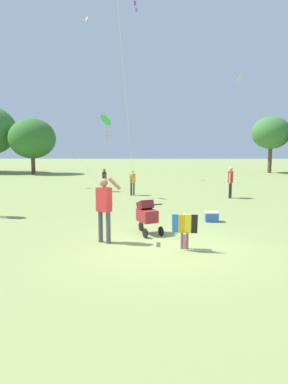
# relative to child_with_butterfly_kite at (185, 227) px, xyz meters

# --- Properties ---
(ground_plane) EXTENTS (120.00, 120.00, 0.00)m
(ground_plane) POSITION_rel_child_with_butterfly_kite_xyz_m (-0.58, 0.21, -0.58)
(ground_plane) COLOR #849351
(treeline_distant) EXTENTS (37.01, 6.32, 6.41)m
(treeline_distant) POSITION_rel_child_with_butterfly_kite_xyz_m (-7.29, 24.62, 3.04)
(treeline_distant) COLOR brown
(treeline_distant) RESTS_ON ground
(child_with_butterfly_kite) EXTENTS (0.65, 0.37, 0.95)m
(child_with_butterfly_kite) POSITION_rel_child_with_butterfly_kite_xyz_m (0.00, 0.00, 0.00)
(child_with_butterfly_kite) COLOR #7F705B
(child_with_butterfly_kite) RESTS_ON ground
(person_adult_flyer) EXTENTS (0.70, 0.50, 1.84)m
(person_adult_flyer) POSITION_rel_child_with_butterfly_kite_xyz_m (-2.12, 0.58, 0.48)
(person_adult_flyer) COLOR #4C4C51
(person_adult_flyer) RESTS_ON ground
(stroller) EXTENTS (0.83, 1.10, 1.03)m
(stroller) POSITION_rel_child_with_butterfly_kite_xyz_m (-0.98, 1.55, 0.03)
(stroller) COLOR black
(stroller) RESTS_ON ground
(kite_orange_delta) EXTENTS (2.55, 2.02, 4.17)m
(kite_orange_delta) POSITION_rel_child_with_butterfly_kite_xyz_m (-3.12, 8.96, 3.27)
(kite_orange_delta) COLOR green
(kite_orange_delta) RESTS_ON ground
(distant_kites_cluster) EXTENTS (33.12, 13.09, 10.80)m
(distant_kites_cluster) POSITION_rel_child_with_butterfly_kite_xyz_m (4.21, 20.54, 10.75)
(distant_kites_cluster) COLOR white
(person_sitting_far) EXTENTS (0.28, 0.39, 1.32)m
(person_sitting_far) POSITION_rel_child_with_butterfly_kite_xyz_m (-3.52, 11.19, 0.20)
(person_sitting_far) COLOR #7F705B
(person_sitting_far) RESTS_ON ground
(person_couple_left) EXTENTS (0.32, 0.35, 1.34)m
(person_couple_left) POSITION_rel_child_with_butterfly_kite_xyz_m (-1.83, 9.70, 0.21)
(person_couple_left) COLOR #232328
(person_couple_left) RESTS_ON ground
(person_kid_running) EXTENTS (0.32, 0.47, 1.57)m
(person_kid_running) POSITION_rel_child_with_butterfly_kite_xyz_m (3.14, 8.82, 0.34)
(person_kid_running) COLOR #232328
(person_kid_running) RESTS_ON ground
(cooler_box) EXTENTS (0.45, 0.33, 0.35)m
(cooler_box) POSITION_rel_child_with_butterfly_kite_xyz_m (1.26, 3.29, -0.40)
(cooler_box) COLOR #2D5BB7
(cooler_box) RESTS_ON ground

